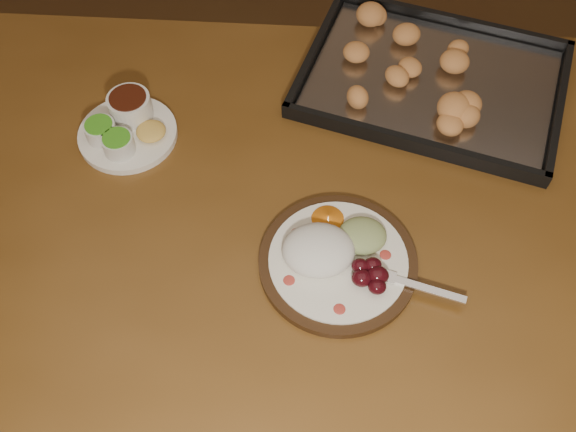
{
  "coord_description": "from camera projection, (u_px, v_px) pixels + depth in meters",
  "views": [
    {
      "loc": [
        -0.01,
        -0.58,
        1.63
      ],
      "look_at": [
        -0.01,
        -0.01,
        0.77
      ],
      "focal_mm": 40.0,
      "sensor_mm": 36.0,
      "label": 1
    }
  ],
  "objects": [
    {
      "name": "ground",
      "position": [
        292.0,
        374.0,
        1.68
      ],
      "size": [
        4.0,
        4.0,
        0.0
      ],
      "primitive_type": "plane",
      "color": "#50371B",
      "rests_on": "ground"
    },
    {
      "name": "dining_table",
      "position": [
        297.0,
        239.0,
        1.14
      ],
      "size": [
        1.56,
        1.0,
        0.75
      ],
      "rotation": [
        0.0,
        0.0,
        -0.07
      ],
      "color": "brown",
      "rests_on": "ground"
    },
    {
      "name": "dinner_plate",
      "position": [
        336.0,
        256.0,
        0.99
      ],
      "size": [
        0.31,
        0.25,
        0.06
      ],
      "rotation": [
        0.0,
        0.0,
        -0.42
      ],
      "color": "black",
      "rests_on": "dining_table"
    },
    {
      "name": "condiment_saucer",
      "position": [
        126.0,
        126.0,
        1.13
      ],
      "size": [
        0.17,
        0.17,
        0.06
      ],
      "rotation": [
        0.0,
        0.0,
        -0.39
      ],
      "color": "white",
      "rests_on": "dining_table"
    },
    {
      "name": "baking_tray",
      "position": [
        432.0,
        78.0,
        1.2
      ],
      "size": [
        0.57,
        0.49,
        0.05
      ],
      "rotation": [
        0.0,
        0.0,
        -0.35
      ],
      "color": "black",
      "rests_on": "dining_table"
    }
  ]
}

